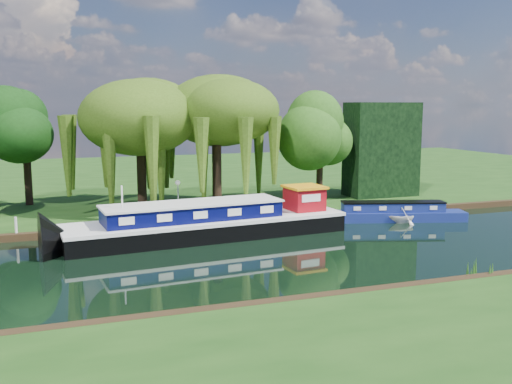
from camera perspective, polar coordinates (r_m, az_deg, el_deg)
name	(u,v)px	position (r m, az deg, el deg)	size (l,w,h in m)	color
ground	(209,260)	(30.78, -4.71, -6.83)	(120.00, 120.00, 0.00)	black
far_bank	(130,179)	(63.67, -12.46, 1.26)	(120.00, 52.00, 0.45)	#173B10
dutch_barge	(210,223)	(35.88, -4.58, -3.07)	(18.03, 5.57, 3.75)	black
narrowboat	(393,213)	(42.04, 13.51, -2.09)	(10.44, 4.62, 1.51)	navy
red_dinghy	(73,248)	(34.91, -17.81, -5.36)	(2.11, 2.96, 0.61)	maroon
white_cruiser	(404,223)	(41.62, 14.54, -2.99)	(1.97, 2.29, 1.20)	silver
willow_left	(140,119)	(43.42, -11.53, 7.16)	(7.75, 7.75, 9.29)	black
willow_right	(216,120)	(42.54, -3.99, 7.20)	(7.52, 7.52, 9.16)	black
tree_far_mid	(25,131)	(47.80, -22.09, 5.70)	(5.15, 5.15, 8.42)	black
tree_far_right	(320,136)	(46.89, 6.44, 5.58)	(4.68, 4.68, 7.66)	black
conifer_hedge	(381,149)	(50.37, 12.42, 4.19)	(6.00, 3.00, 8.00)	black
lamppost	(178,188)	(40.44, -7.83, 0.36)	(0.36, 0.36, 2.56)	silver
mooring_posts	(170,215)	(38.46, -8.62, -2.31)	(19.16, 0.16, 1.00)	silver
reeds_near	(400,278)	(26.64, 14.23, -8.31)	(33.70, 1.50, 1.10)	#255115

